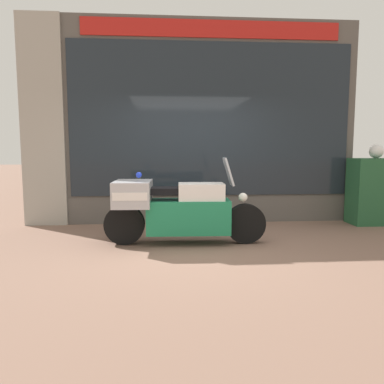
{
  "coord_description": "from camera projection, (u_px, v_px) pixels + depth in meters",
  "views": [
    {
      "loc": [
        -0.56,
        -5.43,
        1.45
      ],
      "look_at": [
        -0.1,
        0.68,
        0.74
      ],
      "focal_mm": 35.0,
      "sensor_mm": 36.0,
      "label": 1
    }
  ],
  "objects": [
    {
      "name": "ground_plane",
      "position": [
        202.0,
        246.0,
        5.59
      ],
      "size": [
        60.0,
        60.0,
        0.0
      ],
      "primitive_type": "plane",
      "color": "#7A5B4C"
    },
    {
      "name": "shop_building",
      "position": [
        173.0,
        123.0,
        7.31
      ],
      "size": [
        6.4,
        0.55,
        3.9
      ],
      "color": "#56514C",
      "rests_on": "ground"
    },
    {
      "name": "window_display",
      "position": [
        208.0,
        198.0,
        7.57
      ],
      "size": [
        5.16,
        0.3,
        1.96
      ],
      "color": "slate",
      "rests_on": "ground"
    },
    {
      "name": "paramedic_motorcycle",
      "position": [
        174.0,
        207.0,
        5.68
      ],
      "size": [
        2.47,
        0.79,
        1.32
      ],
      "rotation": [
        0.0,
        0.0,
        -0.04
      ],
      "color": "black",
      "rests_on": "ground"
    },
    {
      "name": "utility_cabinet",
      "position": [
        372.0,
        191.0,
        7.2
      ],
      "size": [
        0.81,
        0.54,
        1.27
      ],
      "primitive_type": "cube",
      "color": "#235633",
      "rests_on": "ground"
    },
    {
      "name": "white_helmet",
      "position": [
        376.0,
        151.0,
        7.16
      ],
      "size": [
        0.26,
        0.26,
        0.26
      ],
      "primitive_type": "sphere",
      "color": "white",
      "rests_on": "utility_cabinet"
    }
  ]
}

